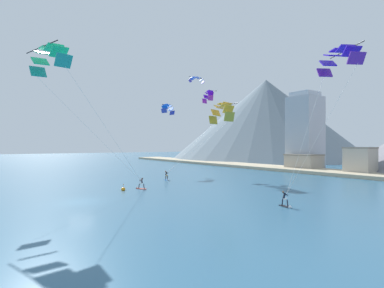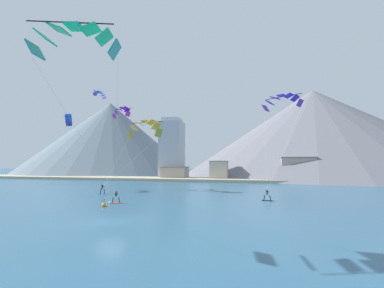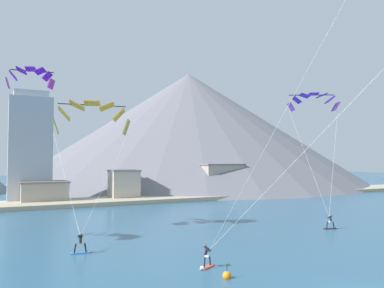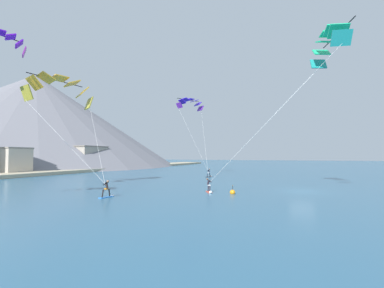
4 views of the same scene
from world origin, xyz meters
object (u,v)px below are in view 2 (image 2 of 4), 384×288
(parafoil_kite_distant_low_drift, at_px, (68,118))
(race_marker_buoy, at_px, (104,205))
(kitesurfer_near_trail, at_px, (269,198))
(parafoil_kite_distant_high_outer, at_px, (122,111))
(parafoil_kite_near_trail, at_px, (282,101))
(kitesurfer_near_lead, at_px, (103,191))
(kitesurfer_mid_center, at_px, (114,200))
(parafoil_kite_mid_center, at_px, (75,38))
(parafoil_kite_distant_mid_solo, at_px, (100,94))
(parafoil_kite_near_lead, at_px, (145,127))

(parafoil_kite_distant_low_drift, bearing_deg, race_marker_buoy, -41.93)
(kitesurfer_near_trail, bearing_deg, parafoil_kite_distant_high_outer, 156.36)
(kitesurfer_near_trail, distance_m, parafoil_kite_distant_low_drift, 43.32)
(race_marker_buoy, bearing_deg, parafoil_kite_near_trail, 33.30)
(kitesurfer_near_lead, bearing_deg, kitesurfer_mid_center, -50.30)
(parafoil_kite_mid_center, height_order, race_marker_buoy, parafoil_kite_mid_center)
(parafoil_kite_distant_mid_solo, bearing_deg, kitesurfer_near_lead, -52.96)
(parafoil_kite_near_lead, height_order, parafoil_kite_distant_mid_solo, parafoil_kite_distant_mid_solo)
(kitesurfer_near_lead, distance_m, race_marker_buoy, 12.57)
(kitesurfer_near_lead, height_order, parafoil_kite_distant_low_drift, parafoil_kite_distant_low_drift)
(kitesurfer_near_lead, bearing_deg, race_marker_buoy, -57.13)
(kitesurfer_near_lead, distance_m, parafoil_kite_distant_mid_solo, 26.48)
(kitesurfer_mid_center, xyz_separation_m, parafoil_kite_near_trail, (21.98, 11.83, 14.50))
(kitesurfer_near_lead, height_order, kitesurfer_near_trail, kitesurfer_near_lead)
(kitesurfer_near_trail, distance_m, kitesurfer_mid_center, 20.60)
(kitesurfer_mid_center, relative_size, parafoil_kite_near_trail, 0.12)
(kitesurfer_near_lead, height_order, race_marker_buoy, kitesurfer_near_lead)
(kitesurfer_near_trail, xyz_separation_m, parafoil_kite_distant_high_outer, (-29.55, 12.94, 15.89))
(parafoil_kite_mid_center, relative_size, race_marker_buoy, 15.22)
(parafoil_kite_distant_high_outer, relative_size, parafoil_kite_distant_mid_solo, 1.23)
(kitesurfer_near_lead, height_order, kitesurfer_mid_center, kitesurfer_near_lead)
(kitesurfer_near_trail, bearing_deg, parafoil_kite_near_trail, 63.34)
(parafoil_kite_near_lead, relative_size, race_marker_buoy, 12.30)
(kitesurfer_near_lead, relative_size, parafoil_kite_near_lead, 0.14)
(kitesurfer_mid_center, bearing_deg, kitesurfer_near_trail, 19.24)
(parafoil_kite_mid_center, bearing_deg, parafoil_kite_distant_mid_solo, 120.64)
(parafoil_kite_mid_center, bearing_deg, parafoil_kite_distant_high_outer, 112.49)
(kitesurfer_near_trail, height_order, parafoil_kite_near_trail, parafoil_kite_near_trail)
(parafoil_kite_near_lead, relative_size, parafoil_kite_near_trail, 0.86)
(kitesurfer_mid_center, height_order, parafoil_kite_near_trail, parafoil_kite_near_trail)
(parafoil_kite_near_trail, bearing_deg, parafoil_kite_distant_low_drift, 174.38)
(parafoil_kite_mid_center, bearing_deg, parafoil_kite_distant_low_drift, 129.99)
(parafoil_kite_distant_mid_solo, bearing_deg, kitesurfer_mid_center, -51.94)
(kitesurfer_mid_center, distance_m, parafoil_kite_distant_low_drift, 29.55)
(parafoil_kite_mid_center, height_order, parafoil_kite_distant_high_outer, parafoil_kite_distant_high_outer)
(parafoil_kite_distant_mid_solo, bearing_deg, parafoil_kite_distant_high_outer, -14.04)
(kitesurfer_near_trail, relative_size, parafoil_kite_near_trail, 0.12)
(parafoil_kite_distant_high_outer, bearing_deg, kitesurfer_mid_center, -62.89)
(kitesurfer_near_lead, bearing_deg, parafoil_kite_distant_mid_solo, 127.04)
(parafoil_kite_distant_low_drift, height_order, race_marker_buoy, parafoil_kite_distant_low_drift)
(kitesurfer_near_lead, distance_m, kitesurfer_mid_center, 10.45)
(kitesurfer_near_lead, xyz_separation_m, kitesurfer_near_trail, (26.12, -1.25, -0.06))
(kitesurfer_mid_center, height_order, parafoil_kite_distant_mid_solo, parafoil_kite_distant_mid_solo)
(parafoil_kite_near_trail, relative_size, parafoil_kite_distant_mid_solo, 3.72)
(kitesurfer_near_lead, relative_size, kitesurfer_mid_center, 1.06)
(parafoil_kite_near_trail, relative_size, parafoil_kite_distant_low_drift, 2.96)
(kitesurfer_near_lead, xyz_separation_m, parafoil_kite_distant_mid_solo, (-10.07, 13.35, 20.53))
(parafoil_kite_distant_mid_solo, xyz_separation_m, race_marker_buoy, (16.89, -23.90, -20.88))
(parafoil_kite_mid_center, xyz_separation_m, parafoil_kite_distant_high_outer, (-13.16, 31.78, 0.66))
(kitesurfer_near_trail, relative_size, parafoil_kite_distant_mid_solo, 0.46)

